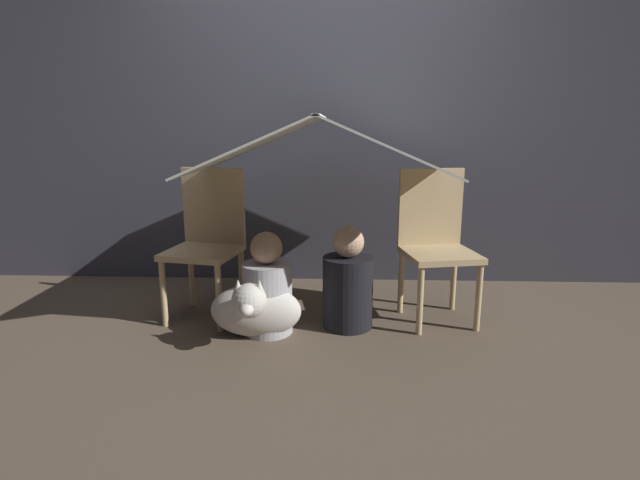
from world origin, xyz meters
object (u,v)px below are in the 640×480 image
at_px(person_second, 348,285).
at_px(person_front, 267,290).
at_px(dog, 255,309).
at_px(chair_left, 207,237).
at_px(chair_right, 435,239).

bearing_deg(person_second, person_front, -167.96).
height_order(person_front, dog, person_front).
bearing_deg(chair_left, person_second, -1.12).
xyz_separation_m(chair_right, person_front, (-1.00, -0.28, -0.25)).
xyz_separation_m(person_front, dog, (-0.06, -0.10, -0.08)).
relative_size(chair_left, person_front, 1.54).
height_order(chair_left, chair_right, same).
relative_size(chair_right, person_front, 1.54).
relative_size(chair_left, dog, 1.78).
xyz_separation_m(person_front, person_second, (0.47, 0.10, 0.00)).
height_order(chair_left, person_front, chair_left).
distance_m(chair_right, person_front, 1.07).
bearing_deg(person_second, chair_left, 168.24).
xyz_separation_m(chair_right, dog, (-1.06, -0.38, -0.32)).
height_order(person_second, dog, person_second).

